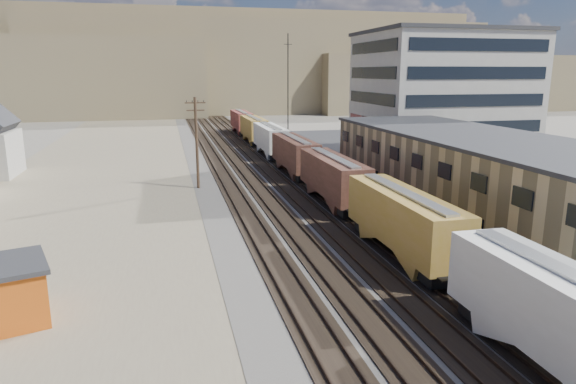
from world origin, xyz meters
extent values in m
cube|color=#4C4742|center=(0.00, 50.00, 0.03)|extent=(18.00, 200.00, 0.06)
cube|color=#7B6B54|center=(-20.00, 40.00, 0.01)|extent=(24.00, 180.00, 0.03)
cube|color=#232326|center=(22.00, 35.00, 0.02)|extent=(26.00, 120.00, 0.04)
cube|color=black|center=(-5.00, 50.00, 0.10)|extent=(2.60, 200.00, 0.08)
cube|color=#38281E|center=(-5.72, 50.00, 0.22)|extent=(0.08, 200.00, 0.16)
cube|color=#38281E|center=(-4.28, 50.00, 0.22)|extent=(0.08, 200.00, 0.16)
cube|color=black|center=(-2.00, 50.00, 0.10)|extent=(2.60, 200.00, 0.08)
cube|color=#38281E|center=(-2.72, 50.00, 0.22)|extent=(0.08, 200.00, 0.16)
cube|color=#38281E|center=(-1.28, 50.00, 0.22)|extent=(0.08, 200.00, 0.16)
cube|color=black|center=(1.00, 50.00, 0.10)|extent=(2.60, 200.00, 0.08)
cube|color=#38281E|center=(0.28, 50.00, 0.22)|extent=(0.08, 200.00, 0.16)
cube|color=#38281E|center=(1.72, 50.00, 0.22)|extent=(0.08, 200.00, 0.16)
cube|color=black|center=(3.80, 50.00, 0.10)|extent=(2.60, 200.00, 0.08)
cube|color=#38281E|center=(3.08, 50.00, 0.22)|extent=(0.08, 200.00, 0.16)
cube|color=#38281E|center=(4.52, 50.00, 0.22)|extent=(0.08, 200.00, 0.16)
cube|color=black|center=(3.80, 6.59, 0.75)|extent=(2.20, 2.20, 0.90)
cube|color=silver|center=(3.80, 1.51, 2.90)|extent=(3.00, 13.34, 3.40)
cube|color=#B7B7B2|center=(3.80, 1.51, 4.68)|extent=(0.90, 12.32, 0.16)
cube|color=black|center=(3.80, 11.64, 0.75)|extent=(2.20, 2.20, 0.90)
cube|color=black|center=(3.80, 21.79, 0.75)|extent=(2.20, 2.20, 0.90)
cube|color=olive|center=(3.80, 16.71, 2.90)|extent=(3.00, 13.34, 3.40)
cube|color=#B7B7B2|center=(3.80, 16.71, 4.68)|extent=(0.90, 12.33, 0.16)
cube|color=black|center=(3.80, 26.84, 0.75)|extent=(2.20, 2.20, 0.90)
cube|color=black|center=(3.80, 36.99, 0.75)|extent=(2.20, 2.20, 0.90)
cube|color=#45281D|center=(3.80, 31.91, 2.90)|extent=(3.00, 13.34, 3.40)
cube|color=#B7B7B2|center=(3.80, 31.91, 4.68)|extent=(0.90, 12.33, 0.16)
cube|color=black|center=(3.80, 42.04, 0.75)|extent=(2.20, 2.20, 0.90)
cube|color=black|center=(3.80, 52.19, 0.75)|extent=(2.20, 2.20, 0.90)
cube|color=#45281D|center=(3.80, 47.11, 2.90)|extent=(3.00, 13.34, 3.40)
cube|color=#B7B7B2|center=(3.80, 47.11, 4.68)|extent=(0.90, 12.33, 0.16)
cube|color=black|center=(3.80, 57.24, 0.75)|extent=(2.20, 2.20, 0.90)
cube|color=black|center=(3.80, 67.39, 0.75)|extent=(2.20, 2.20, 0.90)
cube|color=silver|center=(3.80, 62.31, 2.90)|extent=(3.00, 13.34, 3.40)
cube|color=#B7B7B2|center=(3.80, 62.31, 4.68)|extent=(0.90, 12.32, 0.16)
cube|color=black|center=(3.80, 72.44, 0.75)|extent=(2.20, 2.20, 0.90)
cube|color=black|center=(3.80, 82.59, 0.75)|extent=(2.20, 2.20, 0.90)
cube|color=olive|center=(3.80, 77.51, 2.90)|extent=(3.00, 13.34, 3.40)
cube|color=#B7B7B2|center=(3.80, 77.51, 4.68)|extent=(0.90, 12.32, 0.16)
cube|color=black|center=(3.80, 87.64, 0.75)|extent=(2.20, 2.20, 0.90)
cube|color=black|center=(3.80, 97.79, 0.75)|extent=(2.20, 2.20, 0.90)
cube|color=maroon|center=(3.80, 92.71, 2.90)|extent=(3.00, 13.34, 3.40)
cube|color=#B7B7B2|center=(3.80, 92.71, 4.68)|extent=(0.90, 12.32, 0.16)
cube|color=tan|center=(15.00, 25.00, 3.50)|extent=(12.00, 40.00, 7.00)
cube|color=#2D2D30|center=(15.00, 25.00, 7.10)|extent=(12.40, 40.40, 0.30)
cube|color=black|center=(8.95, 25.00, 2.20)|extent=(0.12, 36.00, 1.20)
cube|color=black|center=(8.95, 25.00, 5.20)|extent=(0.12, 36.00, 1.20)
cube|color=#9E998E|center=(28.00, 55.00, 9.00)|extent=(22.00, 18.00, 18.00)
cube|color=#2D2D30|center=(28.00, 55.00, 18.20)|extent=(22.60, 18.60, 0.50)
cube|color=black|center=(16.95, 55.00, 9.00)|extent=(0.12, 16.00, 16.00)
cube|color=black|center=(28.00, 45.95, 9.00)|extent=(20.00, 0.12, 16.00)
cylinder|color=#382619|center=(-8.50, 42.00, 5.00)|extent=(0.32, 0.32, 10.00)
cube|color=#382619|center=(-8.50, 42.00, 9.40)|extent=(2.20, 0.14, 0.14)
cube|color=#382619|center=(-8.50, 42.00, 8.60)|extent=(1.90, 0.14, 0.14)
cylinder|color=black|center=(-7.90, 42.00, 9.55)|extent=(0.08, 0.08, 0.22)
cylinder|color=black|center=(6.00, 60.00, 9.00)|extent=(0.16, 0.16, 18.00)
cube|color=black|center=(6.00, 60.00, 16.50)|extent=(1.20, 0.08, 0.08)
cube|color=brown|center=(20.00, 160.00, 14.00)|extent=(140.00, 45.00, 28.00)
cube|color=brown|center=(90.00, 150.00, 9.00)|extent=(110.00, 38.00, 18.00)
cube|color=brown|center=(-10.00, 180.00, 16.00)|extent=(200.00, 60.00, 32.00)
cube|color=#C95313|center=(-19.79, 12.73, 1.49)|extent=(4.03, 4.68, 2.98)
cube|color=#2D2D30|center=(-19.79, 12.73, 3.08)|extent=(4.53, 5.18, 0.25)
cube|color=black|center=(-18.33, 13.20, 1.59)|extent=(0.39, 0.98, 0.99)
imported|color=navy|center=(23.21, 55.09, 0.75)|extent=(5.32, 5.75, 1.50)
imported|color=white|center=(28.33, 47.17, 0.66)|extent=(2.53, 4.15, 1.32)
camera|label=1|loc=(-11.70, -14.32, 12.56)|focal=32.00mm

